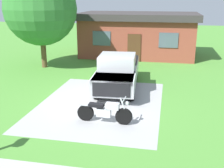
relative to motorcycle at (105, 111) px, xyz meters
The scene contains 6 objects.
ground_plane 2.09m from the motorcycle, 108.35° to the left, with size 80.00×80.00×0.00m, color #4D8D35.
driveway_pad 2.09m from the motorcycle, 108.35° to the left, with size 5.53×7.38×0.01m, color #A0A0A0.
motorcycle is the anchor object (origin of this frame).
pickup_truck 4.53m from the motorcycle, 93.50° to the left, with size 2.39×5.75×1.90m.
shade_tree 10.80m from the motorcycle, 127.28° to the left, with size 4.85×4.85×6.39m.
neighbor_house 13.73m from the motorcycle, 90.95° to the left, with size 9.60×5.60×3.50m.
Camera 1 is at (2.91, -11.86, 4.74)m, focal length 45.16 mm.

